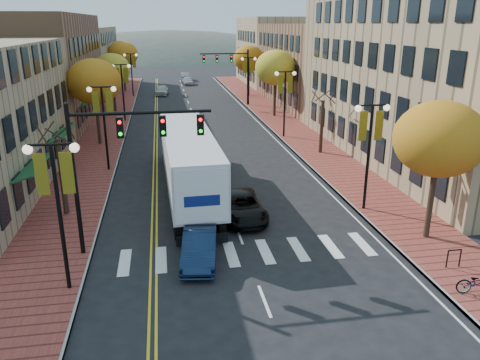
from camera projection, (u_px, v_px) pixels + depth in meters
name	position (u px, v px, depth m)	size (l,w,h in m)	color
ground	(254.00, 275.00, 19.80)	(200.00, 200.00, 0.00)	black
sidewalk_left	(110.00, 124.00, 48.74)	(4.00, 85.00, 0.15)	brown
sidewalk_right	(277.00, 119.00, 51.55)	(4.00, 85.00, 0.15)	brown
building_left_mid	(30.00, 69.00, 49.03)	(12.00, 24.00, 11.00)	brown
building_left_far	(72.00, 59.00, 72.63)	(12.00, 26.00, 9.50)	#9E8966
building_right_near	(455.00, 59.00, 35.24)	(15.00, 28.00, 15.00)	#997F5B
building_right_mid	(332.00, 65.00, 60.34)	(15.00, 24.00, 10.00)	brown
building_right_far	(288.00, 51.00, 80.74)	(15.00, 20.00, 11.00)	#9E8966
tree_left_a	(62.00, 177.00, 25.15)	(0.28, 0.28, 4.20)	#382619
tree_left_b	(94.00, 82.00, 39.08)	(4.48, 4.48, 7.21)	#382619
tree_left_c	(112.00, 69.00, 54.16)	(4.16, 4.16, 6.69)	#382619
tree_left_d	(123.00, 54.00, 70.81)	(4.61, 4.61, 7.42)	#382619
tree_right_a	(439.00, 139.00, 21.46)	(4.16, 4.16, 6.69)	#382619
tree_right_b	(322.00, 127.00, 37.31)	(0.28, 0.28, 4.20)	#382619
tree_right_c	(275.00, 68.00, 51.24)	(4.48, 4.48, 7.21)	#382619
tree_right_d	(249.00, 59.00, 66.24)	(4.35, 4.35, 7.00)	#382619
lamp_left_a	(56.00, 189.00, 17.25)	(1.96, 0.36, 6.05)	black
lamp_left_b	(103.00, 112.00, 32.21)	(1.96, 0.36, 6.05)	black
lamp_left_c	(122.00, 81.00, 49.03)	(1.96, 0.36, 6.05)	black
lamp_left_d	(131.00, 66.00, 65.85)	(1.96, 0.36, 6.05)	black
lamp_right_a	(370.00, 137.00, 25.20)	(1.96, 0.36, 6.05)	black
lamp_right_b	(285.00, 91.00, 42.03)	(1.96, 0.36, 6.05)	black
lamp_right_c	(249.00, 72.00, 58.85)	(1.96, 0.36, 6.05)	black
traffic_mast_near	(118.00, 150.00, 20.17)	(6.10, 0.35, 7.00)	black
traffic_mast_far	(233.00, 67.00, 58.33)	(6.10, 0.34, 7.00)	black
semi_truck	(187.00, 155.00, 28.71)	(3.10, 16.55, 4.12)	black
navy_sedan	(200.00, 247.00, 20.76)	(1.47, 4.21, 1.39)	#0D1B35
black_suv	(242.00, 206.00, 25.39)	(2.23, 4.83, 1.34)	black
car_far_white	(162.00, 90.00, 68.60)	(1.70, 4.23, 1.44)	silver
car_far_silver	(188.00, 81.00, 80.33)	(1.72, 4.24, 1.23)	#B0AEB6
car_far_oncoming	(186.00, 76.00, 86.04)	(1.54, 4.43, 1.46)	#93939A
bicycle	(479.00, 283.00, 18.04)	(0.61, 1.76, 0.92)	gray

